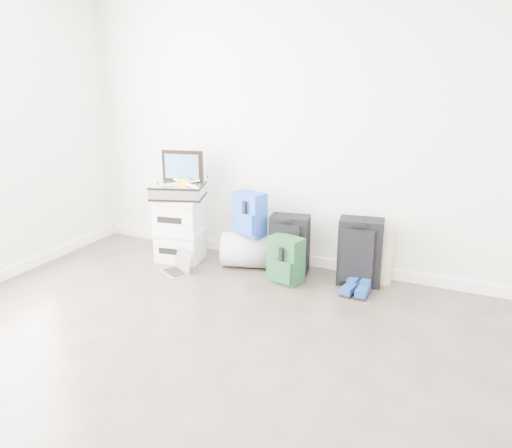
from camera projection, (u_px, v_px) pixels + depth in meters
The scene contains 14 objects.
ground at pixel (140, 397), 3.30m from camera, with size 5.00×5.00×0.00m, color #362D27.
room_envelope at pixel (121, 110), 2.80m from camera, with size 4.52×5.02×2.71m.
boxes_stack at pixel (180, 229), 5.44m from camera, with size 0.51×0.44×0.65m.
briefcase at pixel (178, 191), 5.32m from camera, with size 0.50×0.36×0.14m, color #B2B2B7.
painting at pixel (183, 166), 5.33m from camera, with size 0.41×0.12×0.31m.
drone at pixel (183, 182), 5.24m from camera, with size 0.50×0.50×0.05m.
duffel_bag at pixel (251, 250), 5.29m from camera, with size 0.34×0.34×0.55m, color gray.
blue_backpack at pixel (249, 214), 5.15m from camera, with size 0.34×0.29×0.41m.
large_suitcase at pixel (289, 244), 5.12m from camera, with size 0.39×0.29×0.56m.
green_backpack at pixel (285, 261), 4.91m from camera, with size 0.34×0.29×0.43m.
carry_on at pixel (360, 252), 4.85m from camera, with size 0.42×0.31×0.61m.
shoes at pixel (357, 290), 4.71m from camera, with size 0.23×0.26×0.08m.
rolled_rug at pixel (383, 255), 4.90m from camera, with size 0.17×0.17×0.53m, color tan.
laptop at pixel (178, 268), 5.18m from camera, with size 0.35×0.32×0.20m.
Camera 1 is at (1.85, -2.26, 1.99)m, focal length 38.00 mm.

